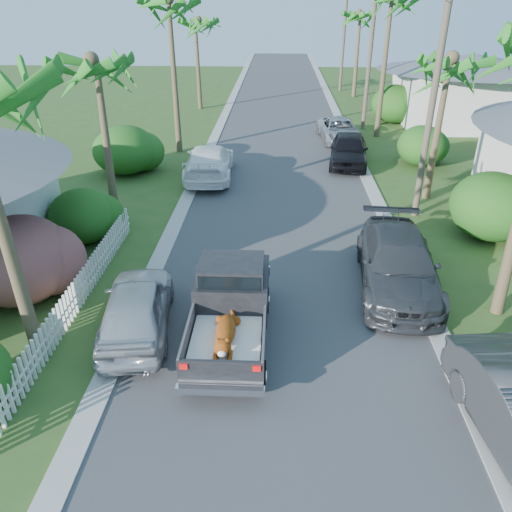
{
  "coord_description": "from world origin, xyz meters",
  "views": [
    {
      "loc": [
        -0.23,
        -6.66,
        8.32
      ],
      "look_at": [
        -0.8,
        6.38,
        1.4
      ],
      "focal_mm": 35.0,
      "sensor_mm": 36.0,
      "label": 1
    }
  ],
  "objects_px": {
    "house_right_far": "(468,92)",
    "utility_pole_b": "(432,103)",
    "pickup_truck": "(231,301)",
    "utility_pole_d": "(344,38)",
    "palm_l_b": "(95,61)",
    "palm_l_d": "(196,20)",
    "palm_r_b": "(450,59)",
    "palm_l_c": "(169,1)",
    "utility_pole_c": "(370,57)",
    "palm_r_d": "(361,13)",
    "parked_car_ln": "(136,307)",
    "parked_car_rm": "(398,264)",
    "parked_car_rf": "(349,150)",
    "parked_car_lf": "(209,162)",
    "parked_car_rd": "(339,130)"
  },
  "relations": [
    {
      "from": "parked_car_rm",
      "to": "parked_car_lf",
      "type": "height_order",
      "value": "parked_car_rm"
    },
    {
      "from": "house_right_far",
      "to": "utility_pole_b",
      "type": "height_order",
      "value": "utility_pole_b"
    },
    {
      "from": "palm_r_d",
      "to": "utility_pole_d",
      "type": "distance_m",
      "value": 3.79
    },
    {
      "from": "parked_car_rd",
      "to": "parked_car_ln",
      "type": "xyz_separation_m",
      "value": [
        -7.57,
        -20.24,
        0.08
      ]
    },
    {
      "from": "palm_l_b",
      "to": "palm_l_d",
      "type": "relative_size",
      "value": 0.96
    },
    {
      "from": "parked_car_ln",
      "to": "parked_car_rm",
      "type": "bearing_deg",
      "value": -168.23
    },
    {
      "from": "parked_car_rf",
      "to": "palm_r_b",
      "type": "xyz_separation_m",
      "value": [
        3.0,
        -4.85,
        5.13
      ]
    },
    {
      "from": "parked_car_ln",
      "to": "parked_car_rd",
      "type": "bearing_deg",
      "value": -118.07
    },
    {
      "from": "parked_car_rd",
      "to": "parked_car_lf",
      "type": "distance_m",
      "value": 10.28
    },
    {
      "from": "parked_car_ln",
      "to": "parked_car_rf",
      "type": "bearing_deg",
      "value": -123.78
    },
    {
      "from": "parked_car_rm",
      "to": "palm_r_b",
      "type": "relative_size",
      "value": 0.79
    },
    {
      "from": "palm_r_d",
      "to": "utility_pole_c",
      "type": "height_order",
      "value": "utility_pole_c"
    },
    {
      "from": "palm_l_c",
      "to": "palm_r_b",
      "type": "bearing_deg",
      "value": -29.05
    },
    {
      "from": "parked_car_ln",
      "to": "palm_l_b",
      "type": "height_order",
      "value": "palm_l_b"
    },
    {
      "from": "palm_r_b",
      "to": "palm_r_d",
      "type": "height_order",
      "value": "palm_r_d"
    },
    {
      "from": "parked_car_rd",
      "to": "palm_l_d",
      "type": "xyz_separation_m",
      "value": [
        -10.1,
        9.28,
        5.76
      ]
    },
    {
      "from": "parked_car_ln",
      "to": "palm_l_c",
      "type": "bearing_deg",
      "value": -90.96
    },
    {
      "from": "parked_car_lf",
      "to": "utility_pole_c",
      "type": "xyz_separation_m",
      "value": [
        9.22,
        10.6,
        3.79
      ]
    },
    {
      "from": "parked_car_lf",
      "to": "palm_r_b",
      "type": "bearing_deg",
      "value": 164.21
    },
    {
      "from": "utility_pole_b",
      "to": "utility_pole_c",
      "type": "distance_m",
      "value": 15.0
    },
    {
      "from": "pickup_truck",
      "to": "house_right_far",
      "type": "xyz_separation_m",
      "value": [
        14.38,
        25.48,
        1.11
      ]
    },
    {
      "from": "pickup_truck",
      "to": "utility_pole_d",
      "type": "distance_m",
      "value": 39.27
    },
    {
      "from": "parked_car_rd",
      "to": "palm_r_d",
      "type": "bearing_deg",
      "value": 74.15
    },
    {
      "from": "palm_l_b",
      "to": "utility_pole_c",
      "type": "xyz_separation_m",
      "value": [
        12.4,
        16.0,
        -1.55
      ]
    },
    {
      "from": "parked_car_lf",
      "to": "parked_car_rm",
      "type": "bearing_deg",
      "value": 122.54
    },
    {
      "from": "pickup_truck",
      "to": "parked_car_rm",
      "type": "height_order",
      "value": "pickup_truck"
    },
    {
      "from": "utility_pole_d",
      "to": "parked_car_ln",
      "type": "bearing_deg",
      "value": -103.94
    },
    {
      "from": "parked_car_ln",
      "to": "palm_l_b",
      "type": "bearing_deg",
      "value": -76.95
    },
    {
      "from": "palm_l_c",
      "to": "utility_pole_c",
      "type": "bearing_deg",
      "value": 27.35
    },
    {
      "from": "parked_car_lf",
      "to": "parked_car_ln",
      "type": "bearing_deg",
      "value": 85.9
    },
    {
      "from": "pickup_truck",
      "to": "parked_car_lf",
      "type": "relative_size",
      "value": 0.92
    },
    {
      "from": "palm_l_c",
      "to": "pickup_truck",
      "type": "bearing_deg",
      "value": -75.21
    },
    {
      "from": "pickup_truck",
      "to": "parked_car_ln",
      "type": "xyz_separation_m",
      "value": [
        -2.58,
        -0.05,
        -0.25
      ]
    },
    {
      "from": "parked_car_rf",
      "to": "palm_l_b",
      "type": "distance_m",
      "value": 14.08
    },
    {
      "from": "utility_pole_b",
      "to": "parked_car_ln",
      "type": "bearing_deg",
      "value": -138.29
    },
    {
      "from": "parked_car_rf",
      "to": "palm_r_b",
      "type": "height_order",
      "value": "palm_r_b"
    },
    {
      "from": "palm_r_d",
      "to": "parked_car_rd",
      "type": "bearing_deg",
      "value": -100.74
    },
    {
      "from": "palm_r_d",
      "to": "utility_pole_c",
      "type": "bearing_deg",
      "value": -94.29
    },
    {
      "from": "parked_car_rm",
      "to": "palm_l_d",
      "type": "xyz_separation_m",
      "value": [
        -10.1,
        26.87,
        5.62
      ]
    },
    {
      "from": "palm_r_b",
      "to": "palm_r_d",
      "type": "xyz_separation_m",
      "value": [
        -0.1,
        25.0,
        0.79
      ]
    },
    {
      "from": "utility_pole_c",
      "to": "utility_pole_d",
      "type": "height_order",
      "value": "same"
    },
    {
      "from": "palm_l_b",
      "to": "palm_l_c",
      "type": "height_order",
      "value": "palm_l_c"
    },
    {
      "from": "parked_car_ln",
      "to": "parked_car_lf",
      "type": "distance_m",
      "value": 12.93
    },
    {
      "from": "palm_r_b",
      "to": "utility_pole_b",
      "type": "distance_m",
      "value": 2.61
    },
    {
      "from": "utility_pole_c",
      "to": "utility_pole_d",
      "type": "distance_m",
      "value": 15.0
    },
    {
      "from": "palm_l_b",
      "to": "utility_pole_b",
      "type": "height_order",
      "value": "utility_pole_b"
    },
    {
      "from": "utility_pole_d",
      "to": "house_right_far",
      "type": "bearing_deg",
      "value": -60.35
    },
    {
      "from": "palm_l_b",
      "to": "palm_l_d",
      "type": "bearing_deg",
      "value": 89.22
    },
    {
      "from": "parked_car_rm",
      "to": "utility_pole_d",
      "type": "distance_m",
      "value": 36.12
    },
    {
      "from": "palm_l_c",
      "to": "house_right_far",
      "type": "bearing_deg",
      "value": 22.83
    }
  ]
}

